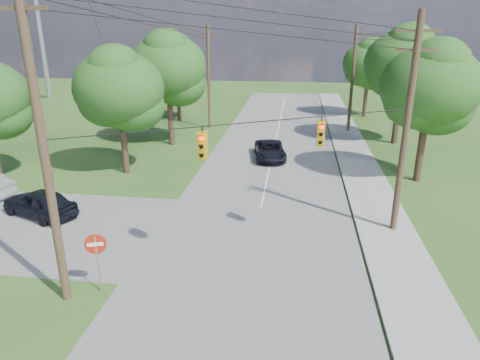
# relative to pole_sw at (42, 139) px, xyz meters

# --- Properties ---
(ground) EXTENTS (140.00, 140.00, 0.00)m
(ground) POSITION_rel_pole_sw_xyz_m (4.60, -0.40, -6.23)
(ground) COLOR #2E531B
(ground) RESTS_ON ground
(main_road) EXTENTS (10.00, 100.00, 0.03)m
(main_road) POSITION_rel_pole_sw_xyz_m (6.60, 4.60, -6.21)
(main_road) COLOR gray
(main_road) RESTS_ON ground
(sidewalk_east) EXTENTS (2.60, 100.00, 0.12)m
(sidewalk_east) POSITION_rel_pole_sw_xyz_m (13.30, 4.60, -6.17)
(sidewalk_east) COLOR #ABA89F
(sidewalk_east) RESTS_ON ground
(pole_sw) EXTENTS (2.00, 0.32, 12.00)m
(pole_sw) POSITION_rel_pole_sw_xyz_m (0.00, 0.00, 0.00)
(pole_sw) COLOR #513A29
(pole_sw) RESTS_ON ground
(pole_ne) EXTENTS (2.00, 0.32, 10.50)m
(pole_ne) POSITION_rel_pole_sw_xyz_m (13.50, 7.60, -0.76)
(pole_ne) COLOR #513A29
(pole_ne) RESTS_ON ground
(pole_north_e) EXTENTS (2.00, 0.32, 10.00)m
(pole_north_e) POSITION_rel_pole_sw_xyz_m (13.50, 29.60, -1.10)
(pole_north_e) COLOR #513A29
(pole_north_e) RESTS_ON ground
(pole_north_w) EXTENTS (2.00, 0.32, 10.00)m
(pole_north_w) POSITION_rel_pole_sw_xyz_m (-0.40, 29.60, -1.10)
(pole_north_w) COLOR #513A29
(pole_north_w) RESTS_ON ground
(power_lines) EXTENTS (13.93, 29.62, 4.93)m
(power_lines) POSITION_rel_pole_sw_xyz_m (6.10, 11.14, 2.93)
(power_lines) COLOR black
(power_lines) RESTS_ON ground
(traffic_signals) EXTENTS (4.91, 3.27, 1.05)m
(traffic_signals) POSITION_rel_pole_sw_xyz_m (7.15, 4.03, -0.73)
(traffic_signals) COLOR #CE9D0C
(traffic_signals) RESTS_ON ground
(tree_w_near) EXTENTS (6.00, 6.00, 8.40)m
(tree_w_near) POSITION_rel_pole_sw_xyz_m (-3.40, 14.60, -0.30)
(tree_w_near) COLOR #483124
(tree_w_near) RESTS_ON ground
(tree_w_mid) EXTENTS (6.40, 6.40, 9.22)m
(tree_w_mid) POSITION_rel_pole_sw_xyz_m (-2.40, 22.60, 0.35)
(tree_w_mid) COLOR #483124
(tree_w_mid) RESTS_ON ground
(tree_w_far) EXTENTS (6.00, 6.00, 8.73)m
(tree_w_far) POSITION_rel_pole_sw_xyz_m (-4.40, 32.60, 0.02)
(tree_w_far) COLOR #483124
(tree_w_far) RESTS_ON ground
(tree_e_near) EXTENTS (6.20, 6.20, 8.81)m
(tree_e_near) POSITION_rel_pole_sw_xyz_m (16.60, 15.60, 0.02)
(tree_e_near) COLOR #483124
(tree_e_near) RESTS_ON ground
(tree_e_mid) EXTENTS (6.60, 6.60, 9.64)m
(tree_e_mid) POSITION_rel_pole_sw_xyz_m (17.10, 25.60, 0.68)
(tree_e_mid) COLOR #483124
(tree_e_mid) RESTS_ON ground
(tree_e_far) EXTENTS (5.80, 5.80, 8.32)m
(tree_e_far) POSITION_rel_pole_sw_xyz_m (16.10, 37.60, -0.31)
(tree_e_far) COLOR #483124
(tree_e_far) RESTS_ON ground
(car_cross_dark) EXTENTS (4.88, 3.37, 1.54)m
(car_cross_dark) POSITION_rel_pole_sw_xyz_m (-5.19, 6.83, -5.42)
(car_cross_dark) COLOR black
(car_cross_dark) RESTS_ON cross_road
(car_main_north) EXTENTS (2.92, 5.10, 1.34)m
(car_main_north) POSITION_rel_pole_sw_xyz_m (6.46, 19.28, -5.53)
(car_main_north) COLOR black
(car_main_north) RESTS_ON main_road
(do_not_enter_sign) EXTENTS (0.80, 0.27, 2.48)m
(do_not_enter_sign) POSITION_rel_pole_sw_xyz_m (1.10, 0.60, -4.43)
(do_not_enter_sign) COLOR #97999C
(do_not_enter_sign) RESTS_ON ground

